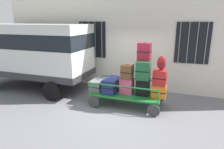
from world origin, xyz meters
TOP-DOWN VIEW (x-y plane):
  - ground_plane at (0.00, 0.00)m, footprint 40.00×40.00m
  - building_wall at (0.00, 2.21)m, footprint 12.00×0.37m
  - van at (-3.91, 0.73)m, footprint 4.79×1.96m
  - luggage_cart at (0.24, 0.32)m, footprint 2.35×1.17m
  - cart_railing at (0.24, 0.32)m, footprint 2.24×1.03m
  - suitcase_left_bottom at (-0.82, 0.29)m, footprint 0.43×0.66m
  - suitcase_midleft_bottom at (-0.29, 0.29)m, footprint 0.51×0.84m
  - suitcase_center_bottom at (0.24, 0.28)m, footprint 0.47×0.34m
  - suitcase_center_middle at (0.24, 0.31)m, footprint 0.39×0.43m
  - suitcase_midright_bottom at (0.77, 0.33)m, footprint 0.44×0.36m
  - suitcase_midright_middle at (0.77, 0.32)m, footprint 0.48×0.80m
  - suitcase_midright_top at (0.77, 0.34)m, footprint 0.41×0.37m
  - suitcase_right_bottom at (1.29, 0.33)m, footprint 0.47×0.43m
  - suitcase_right_middle at (1.29, 0.28)m, footprint 0.43×0.36m
  - backpack at (1.31, 0.30)m, footprint 0.27×0.22m

SIDE VIEW (x-z plane):
  - ground_plane at x=0.00m, z-range 0.00..0.00m
  - luggage_cart at x=0.24m, z-range 0.14..0.57m
  - suitcase_left_bottom at x=-0.82m, z-range 0.43..0.80m
  - suitcase_right_bottom at x=1.29m, z-range 0.43..0.84m
  - suitcase_midleft_bottom at x=-0.29m, z-range 0.43..0.90m
  - suitcase_center_bottom at x=0.24m, z-range 0.43..0.95m
  - suitcase_midright_bottom at x=0.77m, z-range 0.43..1.02m
  - cart_railing at x=0.24m, z-range 0.56..0.97m
  - suitcase_right_middle at x=1.29m, z-range 0.84..1.33m
  - suitcase_center_middle at x=0.24m, z-range 0.95..1.42m
  - suitcase_midright_middle at x=0.77m, z-range 1.02..1.59m
  - backpack at x=1.31m, z-range 1.33..1.77m
  - van at x=-3.91m, z-range 0.31..2.97m
  - suitcase_midright_top at x=0.77m, z-range 1.59..2.14m
  - building_wall at x=0.00m, z-range 0.00..5.00m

